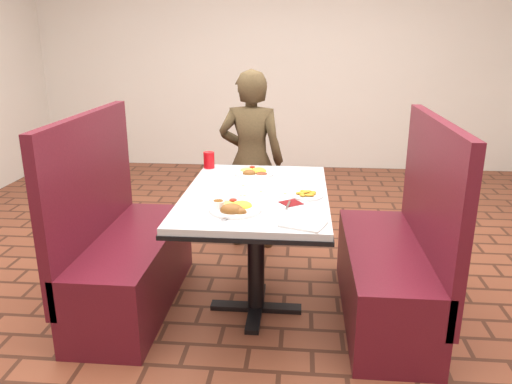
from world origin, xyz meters
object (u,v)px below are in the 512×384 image
booth_bench_left (124,255)px  diner_person (251,161)px  plantain_plate (307,195)px  dining_table (256,208)px  far_dinner_plate (254,171)px  near_dinner_plate (234,206)px  booth_bench_right (394,265)px  red_tumbler (209,160)px

booth_bench_left → diner_person: (0.67, 1.01, 0.35)m
diner_person → plantain_plate: (0.41, -1.07, 0.08)m
diner_person → dining_table: bearing=102.3°
plantain_plate → far_dinner_plate: bearing=127.3°
dining_table → near_dinner_plate: 0.36m
booth_bench_right → red_tumbler: booth_bench_right is taller
booth_bench_left → diner_person: diner_person is taller
red_tumbler → plantain_plate: bearing=-41.4°
diner_person → near_dinner_plate: size_ratio=5.18×
dining_table → red_tumbler: (-0.36, 0.51, 0.15)m
booth_bench_right → far_dinner_plate: 1.02m
far_dinner_plate → booth_bench_right: bearing=-23.8°
booth_bench_right → diner_person: 1.41m
booth_bench_right → near_dinner_plate: booth_bench_right is taller
booth_bench_right → far_dinner_plate: bearing=156.2°
near_dinner_plate → plantain_plate: size_ratio=1.51×
booth_bench_left → red_tumbler: 0.82m
booth_bench_left → far_dinner_plate: (0.75, 0.37, 0.44)m
plantain_plate → red_tumbler: (-0.64, 0.57, 0.04)m
booth_bench_left → near_dinner_plate: (0.72, -0.33, 0.45)m
dining_table → booth_bench_right: (0.80, 0.00, -0.32)m
diner_person → booth_bench_left: bearing=61.4°
far_dinner_plate → plantain_plate: 0.54m
red_tumbler → diner_person: bearing=65.0°
booth_bench_right → plantain_plate: size_ratio=6.85×
plantain_plate → red_tumbler: bearing=138.6°
booth_bench_left → plantain_plate: booth_bench_left is taller
far_dinner_plate → red_tumbler: size_ratio=2.26×
booth_bench_right → near_dinner_plate: 1.04m
diner_person → red_tumbler: bearing=70.1°
near_dinner_plate → far_dinner_plate: (0.04, 0.70, -0.01)m
booth_bench_left → red_tumbler: booth_bench_left is taller
diner_person → near_dinner_plate: (0.05, -1.34, 0.10)m
booth_bench_right → dining_table: bearing=180.0°
near_dinner_plate → red_tumbler: red_tumbler is taller
dining_table → far_dinner_plate: (-0.05, 0.37, 0.12)m
plantain_plate → red_tumbler: size_ratio=1.62×
dining_table → red_tumbler: red_tumbler is taller
dining_table → far_dinner_plate: bearing=96.9°
booth_bench_left → booth_bench_right: same height
dining_table → near_dinner_plate: near_dinner_plate is taller
dining_table → diner_person: (-0.13, 1.01, 0.03)m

